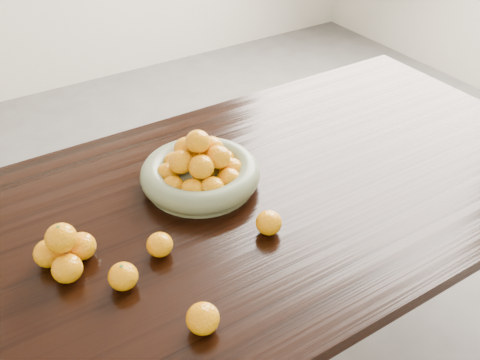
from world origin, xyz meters
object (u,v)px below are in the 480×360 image
dining_table (248,220)px  loose_orange_0 (123,276)px  fruit_bowl (200,171)px  orange_pyramid (65,251)px

dining_table → loose_orange_0: 0.45m
loose_orange_0 → dining_table: bearing=17.4°
loose_orange_0 → fruit_bowl: bearing=36.5°
orange_pyramid → loose_orange_0: orange_pyramid is taller
orange_pyramid → dining_table: bearing=0.0°
orange_pyramid → loose_orange_0: 0.16m
fruit_bowl → orange_pyramid: 0.43m
fruit_bowl → orange_pyramid: size_ratio=2.35×
loose_orange_0 → orange_pyramid: bearing=123.9°
orange_pyramid → fruit_bowl: bearing=15.3°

